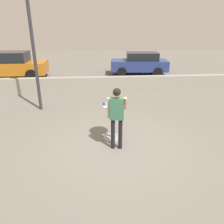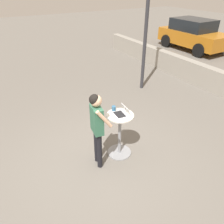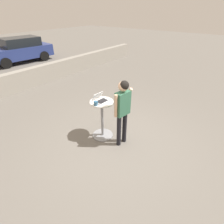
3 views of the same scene
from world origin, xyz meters
name	(u,v)px [view 2 (image 2 of 3)]	position (x,y,z in m)	size (l,w,h in m)	color
ground_plane	(100,162)	(0.00, 0.00, 0.00)	(50.00, 50.00, 0.00)	slate
cafe_table	(120,134)	(-0.05, 0.54, 0.56)	(0.60, 0.60, 1.06)	gray
laptop	(122,113)	(-0.04, 0.58, 1.10)	(0.35, 0.35, 0.19)	silver
coffee_mug	(114,108)	(-0.28, 0.52, 1.11)	(0.13, 0.09, 0.10)	#336084
standing_person	(97,123)	(0.01, -0.05, 1.10)	(0.54, 0.35, 1.73)	black
parked_car_further_down	(193,34)	(-5.62, 9.01, 0.85)	(4.00, 2.04, 1.67)	#B76B19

